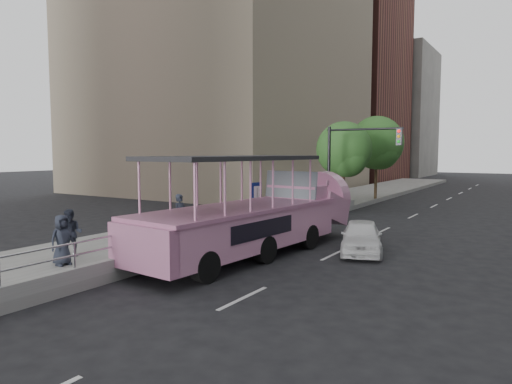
{
  "coord_description": "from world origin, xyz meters",
  "views": [
    {
      "loc": [
        7.43,
        -11.54,
        3.77
      ],
      "look_at": [
        -1.1,
        1.93,
        2.37
      ],
      "focal_mm": 32.0,
      "sensor_mm": 36.0,
      "label": 1
    }
  ],
  "objects_px": {
    "street_tree_far": "(378,145)",
    "pedestrian_far": "(62,240)",
    "pedestrian_mid": "(71,233)",
    "street_tree_near": "(345,151)",
    "traffic_signal": "(349,157)",
    "car": "(361,236)",
    "duck_boat": "(259,217)",
    "parking_sign": "(257,203)",
    "pedestrian_near": "(180,216)"
  },
  "relations": [
    {
      "from": "street_tree_far",
      "to": "pedestrian_far",
      "type": "bearing_deg",
      "value": -94.29
    },
    {
      "from": "pedestrian_mid",
      "to": "street_tree_near",
      "type": "relative_size",
      "value": 0.28
    },
    {
      "from": "traffic_signal",
      "to": "pedestrian_mid",
      "type": "bearing_deg",
      "value": -105.35
    },
    {
      "from": "street_tree_near",
      "to": "street_tree_far",
      "type": "height_order",
      "value": "street_tree_far"
    },
    {
      "from": "pedestrian_mid",
      "to": "car",
      "type": "bearing_deg",
      "value": 9.14
    },
    {
      "from": "car",
      "to": "street_tree_far",
      "type": "relative_size",
      "value": 0.56
    },
    {
      "from": "pedestrian_mid",
      "to": "street_tree_far",
      "type": "xyz_separation_m",
      "value": [
        2.64,
        24.15,
        3.21
      ]
    },
    {
      "from": "pedestrian_mid",
      "to": "traffic_signal",
      "type": "relative_size",
      "value": 0.31
    },
    {
      "from": "duck_boat",
      "to": "street_tree_near",
      "type": "distance_m",
      "value": 13.44
    },
    {
      "from": "street_tree_near",
      "to": "duck_boat",
      "type": "bearing_deg",
      "value": -82.24
    },
    {
      "from": "car",
      "to": "pedestrian_mid",
      "type": "xyz_separation_m",
      "value": [
        -7.5,
        -7.03,
        0.48
      ]
    },
    {
      "from": "pedestrian_mid",
      "to": "duck_boat",
      "type": "bearing_deg",
      "value": 16.09
    },
    {
      "from": "pedestrian_far",
      "to": "parking_sign",
      "type": "xyz_separation_m",
      "value": [
        1.98,
        8.05,
        0.5
      ]
    },
    {
      "from": "parking_sign",
      "to": "traffic_signal",
      "type": "distance_m",
      "value": 7.86
    },
    {
      "from": "duck_boat",
      "to": "pedestrian_near",
      "type": "bearing_deg",
      "value": -172.0
    },
    {
      "from": "pedestrian_near",
      "to": "parking_sign",
      "type": "height_order",
      "value": "parking_sign"
    },
    {
      "from": "car",
      "to": "parking_sign",
      "type": "distance_m",
      "value": 4.85
    },
    {
      "from": "street_tree_near",
      "to": "traffic_signal",
      "type": "bearing_deg",
      "value": -65.02
    },
    {
      "from": "duck_boat",
      "to": "street_tree_near",
      "type": "xyz_separation_m",
      "value": [
        -1.78,
        13.09,
        2.47
      ]
    },
    {
      "from": "car",
      "to": "pedestrian_mid",
      "type": "bearing_deg",
      "value": -156.0
    },
    {
      "from": "traffic_signal",
      "to": "car",
      "type": "bearing_deg",
      "value": -65.78
    },
    {
      "from": "duck_boat",
      "to": "pedestrian_far",
      "type": "distance_m",
      "value": 6.85
    },
    {
      "from": "duck_boat",
      "to": "street_tree_far",
      "type": "height_order",
      "value": "street_tree_far"
    },
    {
      "from": "pedestrian_mid",
      "to": "parking_sign",
      "type": "bearing_deg",
      "value": 35.11
    },
    {
      "from": "parking_sign",
      "to": "pedestrian_far",
      "type": "bearing_deg",
      "value": -103.81
    },
    {
      "from": "street_tree_near",
      "to": "street_tree_far",
      "type": "xyz_separation_m",
      "value": [
        0.2,
        6.0,
        0.49
      ]
    },
    {
      "from": "duck_boat",
      "to": "parking_sign",
      "type": "relative_size",
      "value": 4.5
    },
    {
      "from": "car",
      "to": "pedestrian_near",
      "type": "distance_m",
      "value": 7.22
    },
    {
      "from": "car",
      "to": "street_tree_near",
      "type": "bearing_deg",
      "value": 95.3
    },
    {
      "from": "pedestrian_near",
      "to": "street_tree_near",
      "type": "height_order",
      "value": "street_tree_near"
    },
    {
      "from": "car",
      "to": "pedestrian_far",
      "type": "relative_size",
      "value": 2.32
    },
    {
      "from": "pedestrian_far",
      "to": "traffic_signal",
      "type": "height_order",
      "value": "traffic_signal"
    },
    {
      "from": "pedestrian_mid",
      "to": "street_tree_near",
      "type": "bearing_deg",
      "value": 48.32
    },
    {
      "from": "duck_boat",
      "to": "car",
      "type": "relative_size",
      "value": 3.07
    },
    {
      "from": "car",
      "to": "street_tree_far",
      "type": "xyz_separation_m",
      "value": [
        -4.86,
        17.12,
        3.69
      ]
    },
    {
      "from": "duck_boat",
      "to": "pedestrian_near",
      "type": "xyz_separation_m",
      "value": [
        -3.49,
        -0.49,
        -0.16
      ]
    },
    {
      "from": "parking_sign",
      "to": "duck_boat",
      "type": "bearing_deg",
      "value": -55.45
    },
    {
      "from": "duck_boat",
      "to": "pedestrian_near",
      "type": "distance_m",
      "value": 3.53
    },
    {
      "from": "pedestrian_near",
      "to": "pedestrian_mid",
      "type": "distance_m",
      "value": 4.63
    },
    {
      "from": "pedestrian_near",
      "to": "parking_sign",
      "type": "relative_size",
      "value": 0.72
    },
    {
      "from": "pedestrian_far",
      "to": "street_tree_near",
      "type": "xyz_separation_m",
      "value": [
        1.68,
        19.0,
        2.74
      ]
    },
    {
      "from": "pedestrian_near",
      "to": "street_tree_near",
      "type": "distance_m",
      "value": 13.94
    },
    {
      "from": "pedestrian_far",
      "to": "street_tree_far",
      "type": "relative_size",
      "value": 0.24
    },
    {
      "from": "pedestrian_near",
      "to": "pedestrian_far",
      "type": "height_order",
      "value": "pedestrian_near"
    },
    {
      "from": "pedestrian_near",
      "to": "street_tree_far",
      "type": "bearing_deg",
      "value": -3.45
    },
    {
      "from": "parking_sign",
      "to": "street_tree_far",
      "type": "relative_size",
      "value": 0.38
    },
    {
      "from": "car",
      "to": "street_tree_far",
      "type": "distance_m",
      "value": 18.17
    },
    {
      "from": "pedestrian_far",
      "to": "street_tree_near",
      "type": "height_order",
      "value": "street_tree_near"
    },
    {
      "from": "car",
      "to": "parking_sign",
      "type": "relative_size",
      "value": 1.47
    },
    {
      "from": "duck_boat",
      "to": "pedestrian_far",
      "type": "bearing_deg",
      "value": -120.37
    }
  ]
}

